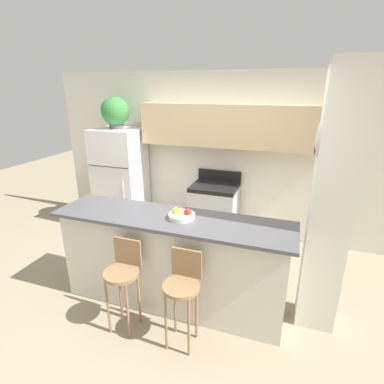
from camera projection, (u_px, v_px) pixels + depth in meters
ground_plane at (173, 301)px, 3.42m from camera, size 14.00×14.00×0.00m
wall_back at (224, 145)px, 4.57m from camera, size 5.60×0.38×2.55m
pillar_right at (331, 206)px, 2.74m from camera, size 0.38×0.32×2.55m
counter_bar at (172, 261)px, 3.24m from camera, size 2.51×0.64×1.05m
refrigerator at (121, 180)px, 5.01m from camera, size 0.75×0.67×1.69m
stove_range at (214, 212)px, 4.68m from camera, size 0.69×0.60×1.07m
bar_stool_left at (123, 273)px, 2.88m from camera, size 0.34×0.34×0.94m
bar_stool_right at (183, 286)px, 2.70m from camera, size 0.34×0.34×0.94m
potted_plant_on_fridge at (115, 112)px, 4.65m from camera, size 0.44×0.44×0.49m
fruit_bowl at (182, 215)px, 3.03m from camera, size 0.27×0.27×0.11m
trash_bin at (149, 226)px, 4.85m from camera, size 0.28×0.28×0.38m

